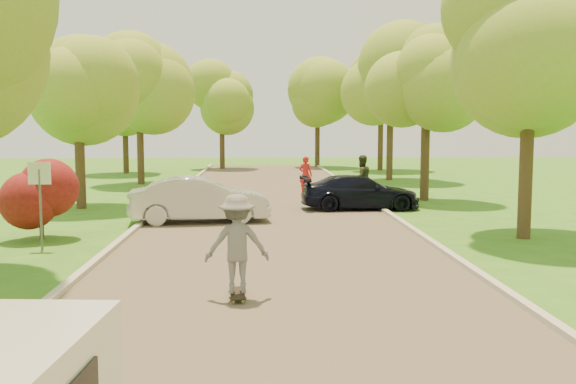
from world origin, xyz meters
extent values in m
plane|color=#2E701A|center=(0.00, 0.00, 0.00)|extent=(100.00, 100.00, 0.00)
cube|color=#4C4438|center=(0.00, 8.00, 0.01)|extent=(8.00, 60.00, 0.01)
cube|color=#B2AD9E|center=(-4.05, 8.00, 0.06)|extent=(0.18, 60.00, 0.12)
cube|color=#B2AD9E|center=(4.05, 8.00, 0.06)|extent=(0.18, 60.00, 0.12)
cylinder|color=#59595E|center=(-5.80, 4.00, 1.00)|extent=(0.06, 0.06, 2.00)
cube|color=white|center=(-5.80, 4.00, 1.90)|extent=(0.55, 0.04, 0.55)
cylinder|color=#382619|center=(-6.30, 5.50, 0.35)|extent=(0.12, 0.12, 0.70)
sphere|color=#590F0F|center=(-6.30, 5.50, 1.10)|extent=(1.70, 1.70, 1.70)
cylinder|color=#382619|center=(-7.00, 12.00, 1.57)|extent=(0.36, 0.36, 3.15)
sphere|color=olive|center=(-7.00, 12.00, 4.41)|extent=(4.20, 4.20, 4.20)
sphere|color=olive|center=(-6.37, 12.00, 5.04)|extent=(3.15, 3.15, 3.15)
cylinder|color=#382619|center=(-6.60, 22.00, 1.91)|extent=(0.36, 0.36, 3.83)
sphere|color=olive|center=(-6.60, 22.00, 5.27)|extent=(4.80, 4.80, 4.80)
sphere|color=olive|center=(-5.88, 22.00, 5.99)|extent=(3.60, 3.60, 3.60)
cylinder|color=#382619|center=(6.80, 5.00, 1.91)|extent=(0.36, 0.36, 3.83)
sphere|color=olive|center=(6.80, 5.00, 5.33)|extent=(5.00, 5.00, 5.00)
sphere|color=olive|center=(7.55, 5.00, 6.08)|extent=(3.75, 3.75, 3.75)
cylinder|color=#382619|center=(6.40, 14.00, 1.69)|extent=(0.36, 0.36, 3.38)
sphere|color=olive|center=(6.40, 14.00, 4.70)|extent=(4.40, 4.40, 4.40)
sphere|color=olive|center=(7.06, 14.00, 5.36)|extent=(3.30, 3.30, 3.30)
cylinder|color=#382619|center=(7.00, 24.00, 2.02)|extent=(0.36, 0.36, 4.05)
sphere|color=olive|center=(7.00, 24.00, 5.61)|extent=(5.20, 5.20, 5.20)
sphere|color=olive|center=(7.78, 24.00, 6.39)|extent=(3.90, 3.90, 3.90)
cylinder|color=#382619|center=(-9.00, 30.00, 1.80)|extent=(0.36, 0.36, 3.60)
sphere|color=olive|center=(-9.00, 30.00, 5.10)|extent=(5.00, 5.00, 5.00)
sphere|color=olive|center=(-8.25, 30.00, 5.85)|extent=(3.75, 3.75, 3.75)
cylinder|color=#382619|center=(8.00, 32.00, 1.91)|extent=(0.36, 0.36, 3.83)
sphere|color=olive|center=(8.00, 32.00, 5.33)|extent=(5.00, 5.00, 5.00)
sphere|color=olive|center=(8.75, 32.00, 6.08)|extent=(3.75, 3.75, 3.75)
cylinder|color=#382619|center=(-3.00, 34.00, 1.69)|extent=(0.36, 0.36, 3.38)
sphere|color=olive|center=(-3.00, 34.00, 4.81)|extent=(4.80, 4.80, 4.80)
sphere|color=olive|center=(-2.28, 34.00, 5.53)|extent=(3.60, 3.60, 3.60)
cylinder|color=#382619|center=(4.00, 36.00, 1.80)|extent=(0.36, 0.36, 3.60)
sphere|color=olive|center=(4.00, 36.00, 5.10)|extent=(5.00, 5.00, 5.00)
sphere|color=olive|center=(4.75, 36.00, 5.85)|extent=(3.75, 3.75, 3.75)
imported|color=#AFAFB4|center=(-2.30, 8.35, 0.72)|extent=(4.54, 2.04, 1.45)
imported|color=black|center=(3.30, 11.27, 0.63)|extent=(4.41, 1.92, 1.26)
cube|color=black|center=(-0.81, -0.81, 0.11)|extent=(0.32, 0.92, 0.02)
cylinder|color=#BFCC4C|center=(-0.75, -0.49, 0.05)|extent=(0.04, 0.07, 0.07)
cylinder|color=#BFCC4C|center=(-0.91, -0.50, 0.05)|extent=(0.04, 0.07, 0.07)
cylinder|color=#BFCC4C|center=(-0.70, -1.13, 0.05)|extent=(0.04, 0.07, 0.07)
cylinder|color=#BFCC4C|center=(-0.86, -1.14, 0.05)|extent=(0.04, 0.07, 0.07)
imported|color=slate|center=(-0.81, -0.81, 0.99)|extent=(1.18, 0.74, 1.76)
imported|color=red|center=(1.71, 16.87, 0.85)|extent=(0.73, 0.61, 1.70)
imported|color=#2F3822|center=(3.80, 14.07, 0.93)|extent=(1.11, 1.01, 1.87)
camera|label=1|loc=(-0.42, -11.95, 3.06)|focal=40.00mm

